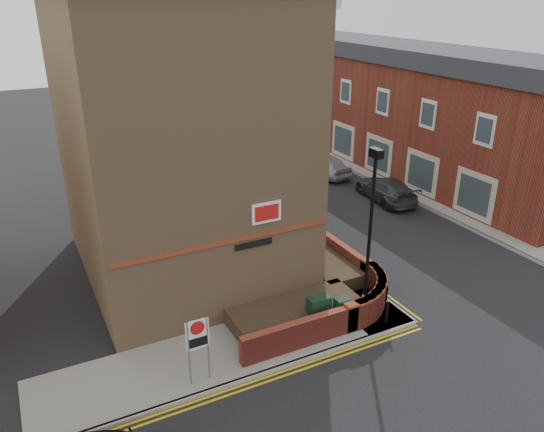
{
  "coord_description": "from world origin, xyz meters",
  "views": [
    {
      "loc": [
        -8.91,
        -12.0,
        11.13
      ],
      "look_at": [
        -0.76,
        4.0,
        3.45
      ],
      "focal_mm": 35.0,
      "sensor_mm": 36.0,
      "label": 1
    }
  ],
  "objects_px": {
    "utility_cabinet_large": "(319,312)",
    "silver_car_near": "(294,197)",
    "lamppost": "(370,235)",
    "zone_sign": "(198,340)"
  },
  "relations": [
    {
      "from": "utility_cabinet_large",
      "to": "silver_car_near",
      "type": "bearing_deg",
      "value": 65.12
    },
    {
      "from": "lamppost",
      "to": "zone_sign",
      "type": "bearing_deg",
      "value": -173.93
    },
    {
      "from": "lamppost",
      "to": "silver_car_near",
      "type": "xyz_separation_m",
      "value": [
        2.92,
        10.5,
        -2.69
      ]
    },
    {
      "from": "utility_cabinet_large",
      "to": "lamppost",
      "type": "bearing_deg",
      "value": -3.01
    },
    {
      "from": "utility_cabinet_large",
      "to": "zone_sign",
      "type": "relative_size",
      "value": 0.55
    },
    {
      "from": "silver_car_near",
      "to": "lamppost",
      "type": "bearing_deg",
      "value": -92.16
    },
    {
      "from": "utility_cabinet_large",
      "to": "zone_sign",
      "type": "bearing_deg",
      "value": -170.31
    },
    {
      "from": "lamppost",
      "to": "silver_car_near",
      "type": "height_order",
      "value": "lamppost"
    },
    {
      "from": "utility_cabinet_large",
      "to": "silver_car_near",
      "type": "distance_m",
      "value": 11.46
    },
    {
      "from": "zone_sign",
      "to": "silver_car_near",
      "type": "bearing_deg",
      "value": 49.63
    }
  ]
}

